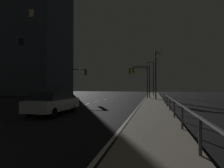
{
  "coord_description": "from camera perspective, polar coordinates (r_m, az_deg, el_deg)",
  "views": [
    {
      "loc": [
        7.1,
        -1.06,
        1.85
      ],
      "look_at": [
        -0.28,
        30.56,
        2.42
      ],
      "focal_mm": 28.73,
      "sensor_mm": 36.0,
      "label": 1
    }
  ],
  "objects": [
    {
      "name": "ground_plane",
      "position": [
        19.96,
        -7.81,
        -6.32
      ],
      "size": [
        112.0,
        112.0,
        0.0
      ],
      "primitive_type": "plane",
      "color": "black",
      "rests_on": "ground"
    },
    {
      "name": "sidewalk_right",
      "position": [
        18.65,
        13.31,
        -6.46
      ],
      "size": [
        2.47,
        77.0,
        0.14
      ],
      "primitive_type": "cube",
      "color": "#9E937F",
      "rests_on": "ground"
    },
    {
      "name": "lane_markings_center",
      "position": [
        23.25,
        -4.71,
        -5.55
      ],
      "size": [
        0.14,
        50.0,
        0.01
      ],
      "color": "silver",
      "rests_on": "ground"
    },
    {
      "name": "lane_edge_line",
      "position": [
        23.68,
        9.66,
        -5.46
      ],
      "size": [
        0.14,
        53.0,
        0.01
      ],
      "color": "silver",
      "rests_on": "ground"
    },
    {
      "name": "car",
      "position": [
        12.88,
        -18.2,
        -5.55
      ],
      "size": [
        1.86,
        4.42,
        1.57
      ],
      "color": "silver",
      "rests_on": "ground"
    },
    {
      "name": "traffic_light_far_right",
      "position": [
        29.04,
        9.45,
        2.84
      ],
      "size": [
        2.87,
        0.42,
        5.26
      ],
      "color": "#38383D",
      "rests_on": "sidewalk_right"
    },
    {
      "name": "traffic_light_overhead_east",
      "position": [
        29.95,
        -10.66,
        2.16
      ],
      "size": [
        2.87,
        0.52,
        5.03
      ],
      "color": "#4C4C51",
      "rests_on": "ground"
    },
    {
      "name": "traffic_light_mid_right",
      "position": [
        28.85,
        8.58,
        2.56
      ],
      "size": [
        3.05,
        0.41,
        5.02
      ],
      "color": "#4C4C51",
      "rests_on": "sidewalk_right"
    },
    {
      "name": "street_lamp_corner",
      "position": [
        26.3,
        14.04,
        4.43
      ],
      "size": [
        1.07,
        2.07,
        6.88
      ],
      "color": "#2D3033",
      "rests_on": "sidewalk_right"
    },
    {
      "name": "street_lamp_mid_block",
      "position": [
        38.21,
        12.66,
        2.81
      ],
      "size": [
        1.68,
        0.52,
        7.07
      ],
      "color": "#2D3033",
      "rests_on": "sidewalk_right"
    },
    {
      "name": "barrier_fence",
      "position": [
        9.4,
        20.13,
        -6.92
      ],
      "size": [
        0.09,
        20.52,
        0.98
      ],
      "color": "#59595E",
      "rests_on": "sidewalk_right"
    },
    {
      "name": "building_distant",
      "position": [
        51.33,
        -27.51,
        12.54
      ],
      "size": [
        23.68,
        12.13,
        27.54
      ],
      "color": "#3D424C",
      "rests_on": "ground"
    }
  ]
}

